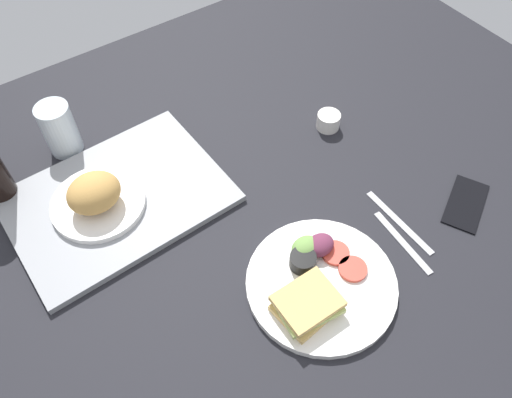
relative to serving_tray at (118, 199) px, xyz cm
name	(u,v)px	position (x,y,z in cm)	size (l,w,h in cm)	color
ground_plane	(256,228)	(21.19, -22.31, -2.30)	(190.00, 150.00, 3.00)	black
serving_tray	(118,199)	(0.00, 0.00, 0.00)	(45.00, 33.00, 1.60)	gray
bread_plate_near	(96,197)	(-4.14, -0.45, 4.17)	(19.87, 19.87, 8.98)	white
plate_with_salad	(318,282)	(22.49, -40.87, 0.88)	(29.08, 29.08, 5.40)	white
drinking_glass	(59,129)	(-2.97, 21.05, 5.59)	(7.58, 7.58, 12.78)	silver
espresso_cup	(328,121)	(52.00, -8.71, 1.20)	(5.60, 5.60, 4.00)	silver
fork	(403,242)	(43.15, -43.28, -0.55)	(17.00, 1.40, 0.50)	#B7B7BC
knife	(399,222)	(46.15, -39.28, -0.55)	(19.00, 1.40, 0.50)	#B7B7BC
cell_phone	(466,203)	(61.38, -44.07, -0.40)	(14.40, 7.20, 0.80)	black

